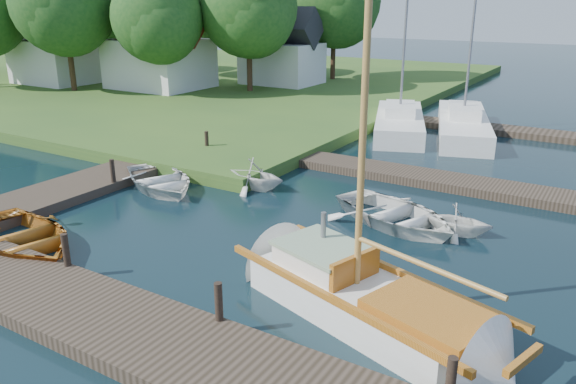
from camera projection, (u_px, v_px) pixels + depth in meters
The scene contains 26 objects.
ground at pixel (288, 232), 15.81m from camera, with size 160.00×160.00×0.00m, color black.
near_dock at pixel (127, 328), 10.93m from camera, with size 18.00×2.20×0.30m, color #2E251A.
left_dock at pixel (136, 168), 21.33m from camera, with size 2.20×18.00×0.30m, color #2E251A.
far_dock at pixel (431, 179), 20.01m from camera, with size 14.00×1.60×0.30m, color #2E251A.
shore at pixel (142, 74), 47.31m from camera, with size 50.00×40.00×0.50m, color #325421.
mooring_post_1 at pixel (66, 250), 13.04m from camera, with size 0.16×0.16×0.80m, color black.
mooring_post_2 at pixel (219, 302), 10.81m from camera, with size 0.16×0.16×0.80m, color black.
mooring_post_3 at pixel (451, 380), 8.58m from camera, with size 0.16×0.16×0.80m, color black.
mooring_post_4 at pixel (113, 171), 19.04m from camera, with size 0.16×0.16×0.80m, color black.
mooring_post_5 at pixel (207, 141), 23.07m from camera, with size 0.16×0.16×0.80m, color black.
sailboat at pixel (369, 304), 11.43m from camera, with size 7.41×4.02×9.83m.
dinghy at pixel (21, 233), 14.63m from camera, with size 3.03×4.24×0.88m, color #8A490F.
tender_a at pixel (159, 177), 19.33m from camera, with size 2.81×3.93×0.81m, color white.
tender_b at pixel (255, 172), 19.27m from camera, with size 1.92×2.23×1.18m, color white.
tender_c at pixel (396, 211), 16.20m from camera, with size 2.93×4.10×0.85m, color white.
tender_d at pixel (458, 217), 15.55m from camera, with size 1.61×1.86×0.98m, color white.
marina_boat_0 at pixel (399, 121), 27.50m from camera, with size 4.79×7.96×10.14m.
marina_boat_1 at pixel (463, 123), 27.09m from camera, with size 4.75×9.07×9.55m.
house_a at pixel (159, 50), 37.63m from camera, with size 6.30×5.00×6.29m.
house_b at pixel (57, 50), 40.04m from camera, with size 5.77×4.50×5.79m.
house_c at pixel (282, 54), 39.62m from camera, with size 5.25×4.00×5.28m.
tree_1 at pixel (64, 1), 35.41m from camera, with size 6.70×6.70×9.20m.
tree_2 at pixel (158, 16), 34.33m from camera, with size 5.83×5.75×7.82m.
tree_3 at pixel (249, 6), 35.39m from camera, with size 6.41×6.38×8.74m.
tree_5 at pixel (101, 10), 45.04m from camera, with size 6.00×5.94×8.10m.
tree_6 at pixel (9, 7), 44.71m from camera, with size 6.24×6.20×8.46m.
Camera 1 is at (7.63, -12.42, 6.22)m, focal length 35.00 mm.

